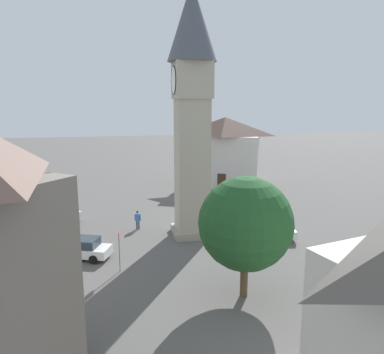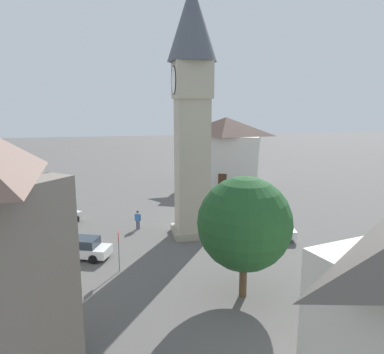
{
  "view_description": "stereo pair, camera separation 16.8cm",
  "coord_description": "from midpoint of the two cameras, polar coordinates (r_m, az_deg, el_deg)",
  "views": [
    {
      "loc": [
        30.06,
        -6.26,
        11.1
      ],
      "look_at": [
        0.0,
        0.0,
        5.03
      ],
      "focal_mm": 35.16,
      "sensor_mm": 36.0,
      "label": 1
    },
    {
      "loc": [
        30.09,
        -6.1,
        11.1
      ],
      "look_at": [
        0.0,
        0.0,
        5.03
      ],
      "focal_mm": 35.16,
      "sensor_mm": 36.0,
      "label": 2
    }
  ],
  "objects": [
    {
      "name": "tree",
      "position": [
        21.52,
        7.9,
        -7.01
      ],
      "size": [
        5.38,
        5.38,
        7.12
      ],
      "color": "brown",
      "rests_on": "ground"
    },
    {
      "name": "pedestrian",
      "position": [
        34.02,
        -8.39,
        -6.2
      ],
      "size": [
        0.33,
        0.53,
        1.69
      ],
      "color": "#2D3351",
      "rests_on": "ground"
    },
    {
      "name": "car_silver_kerb",
      "position": [
        31.9,
        11.62,
        -7.97
      ],
      "size": [
        2.48,
        4.38,
        1.53
      ],
      "color": "white",
      "rests_on": "ground"
    },
    {
      "name": "car_red_corner",
      "position": [
        36.9,
        -19.58,
        -5.76
      ],
      "size": [
        4.28,
        3.9,
        1.53
      ],
      "color": "white",
      "rests_on": "ground"
    },
    {
      "name": "building_corner_back",
      "position": [
        50.91,
        4.91,
        3.93
      ],
      "size": [
        9.01,
        10.92,
        9.25
      ],
      "color": "beige",
      "rests_on": "ground"
    },
    {
      "name": "ground_plane",
      "position": [
        32.65,
        -0.15,
        -8.7
      ],
      "size": [
        200.0,
        200.0,
        0.0
      ],
      "primitive_type": "plane",
      "color": "#565451"
    },
    {
      "name": "road_sign",
      "position": [
        25.72,
        -11.19,
        -10.01
      ],
      "size": [
        0.6,
        0.07,
        2.8
      ],
      "color": "gray",
      "rests_on": "ground"
    },
    {
      "name": "clock_tower",
      "position": [
        30.72,
        -0.16,
        12.78
      ],
      "size": [
        3.92,
        3.92,
        20.47
      ],
      "color": "gray",
      "rests_on": "ground"
    },
    {
      "name": "car_blue_kerb",
      "position": [
        28.83,
        -16.49,
        -10.32
      ],
      "size": [
        3.05,
        4.46,
        1.53
      ],
      "color": "white",
      "rests_on": "ground"
    }
  ]
}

